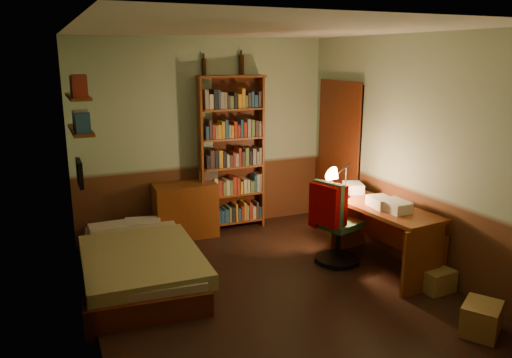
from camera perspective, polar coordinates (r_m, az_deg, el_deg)
name	(u,v)px	position (r m, az deg, el deg)	size (l,w,h in m)	color
floor	(265,286)	(5.40, 1.09, -12.09)	(3.50, 4.00, 0.02)	black
ceiling	(267,28)	(4.86, 1.24, 16.86)	(3.50, 4.00, 0.02)	silver
wall_back	(204,136)	(6.82, -5.98, 4.90)	(3.50, 0.02, 2.60)	#98B491
wall_left	(80,183)	(4.54, -19.44, -0.40)	(0.02, 4.00, 2.60)	#98B491
wall_right	(407,152)	(5.92, 16.84, 3.00)	(0.02, 4.00, 2.60)	#98B491
wall_front	(398,227)	(3.32, 15.94, -5.25)	(3.50, 0.02, 2.60)	#98B491
doorway	(340,157)	(6.97, 9.52, 2.48)	(0.06, 0.90, 2.00)	black
door_trim	(337,157)	(6.95, 9.28, 2.45)	(0.02, 0.98, 2.08)	#471B0A
bed	(138,251)	(5.57, -13.34, -8.05)	(1.12, 2.10, 0.62)	#8A8E56
dresser	(186,210)	(6.70, -8.06, -3.56)	(0.82, 0.41, 0.72)	brown
mini_stereo	(208,174)	(6.81, -5.49, 0.53)	(0.25, 0.19, 0.13)	#B2B2B7
bookshelf	(232,154)	(6.82, -2.81, 2.87)	(0.90, 0.28, 2.11)	brown
bottle_left	(204,67)	(6.69, -5.97, 12.64)	(0.06, 0.06, 0.22)	black
bottle_right	(241,65)	(6.87, -1.69, 12.91)	(0.07, 0.07, 0.26)	black
desk	(382,238)	(5.83, 14.17, -6.51)	(0.57, 1.37, 0.73)	brown
paper_stack	(353,188)	(6.21, 11.04, -0.99)	(0.21, 0.29, 0.11)	silver
desk_lamp	(346,172)	(5.92, 10.27, 0.83)	(0.18, 0.18, 0.62)	black
office_chair	(338,227)	(5.88, 9.40, -5.46)	(0.43, 0.38, 0.86)	#34663B
red_jacket	(334,177)	(5.42, 8.86, 0.19)	(0.21, 0.39, 0.46)	#9E0200
wall_shelf_lower	(81,130)	(5.57, -19.40, 5.29)	(0.20, 0.90, 0.03)	brown
wall_shelf_upper	(78,96)	(5.54, -19.70, 8.87)	(0.20, 0.90, 0.03)	brown
framed_picture	(80,173)	(5.14, -19.51, 0.63)	(0.04, 0.32, 0.26)	black
cardboard_box_a	(481,319)	(4.91, 24.35, -14.34)	(0.37, 0.29, 0.27)	olive
cardboard_box_b	(436,280)	(5.56, 19.91, -10.80)	(0.32, 0.27, 0.23)	olive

